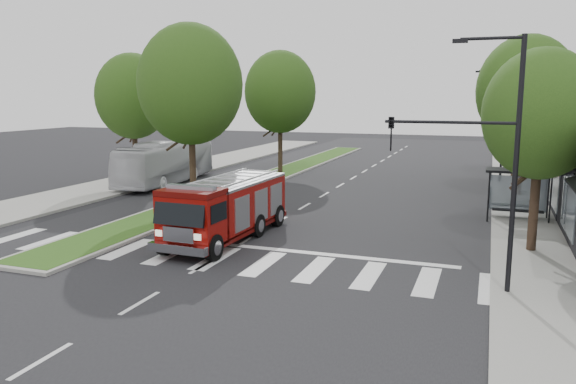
{
  "coord_description": "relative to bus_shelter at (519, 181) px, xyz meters",
  "views": [
    {
      "loc": [
        9.75,
        -21.7,
        6.22
      ],
      "look_at": [
        1.02,
        2.42,
        1.8
      ],
      "focal_mm": 35.0,
      "sensor_mm": 36.0,
      "label": 1
    }
  ],
  "objects": [
    {
      "name": "tree_median_far",
      "position": [
        -17.2,
        11.85,
        4.45
      ],
      "size": [
        5.6,
        5.6,
        9.72
      ],
      "color": "black",
      "rests_on": "ground"
    },
    {
      "name": "streetlight_right_near",
      "position": [
        -1.59,
        -11.65,
        2.63
      ],
      "size": [
        4.08,
        0.22,
        8.0
      ],
      "color": "black",
      "rests_on": "ground"
    },
    {
      "name": "bus_shelter",
      "position": [
        0.0,
        0.0,
        0.0
      ],
      "size": [
        3.2,
        1.6,
        2.61
      ],
      "color": "black",
      "rests_on": "ground"
    },
    {
      "name": "fire_engine",
      "position": [
        -12.11,
        -8.23,
        -0.69
      ],
      "size": [
        2.75,
        8.2,
        2.82
      ],
      "rotation": [
        0.0,
        0.0,
        -0.03
      ],
      "color": "#4F0604",
      "rests_on": "ground"
    },
    {
      "name": "sidewalk_right",
      "position": [
        1.3,
        1.85,
        -1.96
      ],
      "size": [
        5.0,
        80.0,
        0.15
      ],
      "primitive_type": "cube",
      "color": "gray",
      "rests_on": "ground"
    },
    {
      "name": "tree_right_far",
      "position": [
        0.3,
        15.85,
        3.8
      ],
      "size": [
        5.0,
        5.0,
        8.73
      ],
      "color": "black",
      "rests_on": "ground"
    },
    {
      "name": "streetlight_right_far",
      "position": [
        -0.85,
        11.85,
        2.44
      ],
      "size": [
        2.11,
        0.2,
        8.0
      ],
      "color": "black",
      "rests_on": "ground"
    },
    {
      "name": "tree_right_near",
      "position": [
        0.3,
        -6.15,
        3.47
      ],
      "size": [
        4.4,
        4.4,
        8.05
      ],
      "color": "black",
      "rests_on": "ground"
    },
    {
      "name": "ground",
      "position": [
        -11.2,
        -8.15,
        -2.04
      ],
      "size": [
        140.0,
        140.0,
        0.0
      ],
      "primitive_type": "plane",
      "color": "black",
      "rests_on": "ground"
    },
    {
      "name": "median",
      "position": [
        -17.2,
        9.85,
        -1.96
      ],
      "size": [
        3.0,
        50.0,
        0.15
      ],
      "color": "gray",
      "rests_on": "ground"
    },
    {
      "name": "tree_left_mid",
      "position": [
        -25.2,
        3.85,
        4.12
      ],
      "size": [
        5.2,
        5.2,
        9.16
      ],
      "color": "black",
      "rests_on": "ground"
    },
    {
      "name": "tree_right_mid",
      "position": [
        0.3,
        5.85,
        4.45
      ],
      "size": [
        5.6,
        5.6,
        9.72
      ],
      "color": "black",
      "rests_on": "ground"
    },
    {
      "name": "sidewalk_left",
      "position": [
        -25.7,
        1.85,
        -1.96
      ],
      "size": [
        5.0,
        80.0,
        0.15
      ],
      "primitive_type": "cube",
      "color": "gray",
      "rests_on": "ground"
    },
    {
      "name": "tree_median_near",
      "position": [
        -17.2,
        -2.15,
        4.77
      ],
      "size": [
        5.8,
        5.8,
        10.16
      ],
      "color": "black",
      "rests_on": "ground"
    },
    {
      "name": "city_bus",
      "position": [
        -23.2,
        4.65,
        -0.53
      ],
      "size": [
        3.42,
        11.02,
        3.02
      ],
      "primitive_type": "imported",
      "rotation": [
        0.0,
        0.0,
        0.08
      ],
      "color": "silver",
      "rests_on": "ground"
    }
  ]
}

